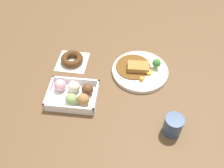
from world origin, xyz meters
The scene contains 5 objects.
ground_plane centered at (0.00, 0.00, 0.00)m, with size 1.60×1.60×0.00m, color brown.
curry_plate centered at (-0.12, -0.09, 0.01)m, with size 0.26×0.26×0.07m.
donut_box centered at (0.15, 0.09, 0.03)m, with size 0.21×0.16×0.06m.
chocolate_ring_donut centered at (0.21, -0.12, 0.02)m, with size 0.15×0.15×0.03m.
coffee_mug centered at (-0.25, 0.21, 0.04)m, with size 0.07×0.07×0.08m, color #33476B.
Camera 1 is at (-0.08, 0.72, 0.85)m, focal length 40.37 mm.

